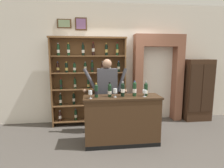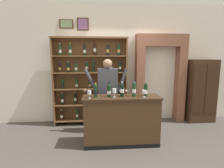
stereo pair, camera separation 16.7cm
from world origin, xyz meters
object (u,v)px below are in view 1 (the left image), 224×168
tasting_bottle_super_tuscan (110,90)px  wine_glass_spare (145,92)px  side_cabinet (198,90)px  tasting_counter (122,120)px  tasting_bottle_riserva (123,89)px  wine_glass_right (115,91)px  shopkeeper (107,88)px  wine_glass_left (90,93)px  tasting_bottle_bianco (146,89)px  tasting_bottle_grappa (135,89)px  tasting_bottle_vin_santo (96,91)px  wine_shelf (89,79)px

tasting_bottle_super_tuscan → wine_glass_spare: size_ratio=2.15×
side_cabinet → tasting_counter: side_cabinet is taller
tasting_counter → tasting_bottle_super_tuscan: tasting_bottle_super_tuscan is taller
tasting_bottle_super_tuscan → wine_glass_spare: (0.68, -0.09, -0.04)m
side_cabinet → tasting_counter: size_ratio=1.10×
tasting_bottle_super_tuscan → tasting_bottle_riserva: 0.26m
wine_glass_right → shopkeeper: bearing=98.5°
side_cabinet → tasting_bottle_super_tuscan: 2.80m
side_cabinet → wine_glass_left: size_ratio=11.18×
wine_glass_left → side_cabinet: bearing=22.7°
tasting_bottle_bianco → side_cabinet: bearing=31.5°
tasting_bottle_super_tuscan → tasting_bottle_grappa: tasting_bottle_grappa is taller
tasting_bottle_vin_santo → tasting_bottle_bianco: 0.99m
tasting_counter → tasting_bottle_super_tuscan: size_ratio=5.24×
side_cabinet → wine_glass_left: side_cabinet is taller
side_cabinet → tasting_bottle_vin_santo: side_cabinet is taller
tasting_bottle_grappa → wine_glass_spare: (0.18, -0.08, -0.05)m
shopkeeper → tasting_bottle_riserva: shopkeeper is taller
tasting_counter → side_cabinet: bearing=26.2°
tasting_bottle_bianco → wine_glass_right: tasting_bottle_bianco is taller
shopkeeper → tasting_bottle_grappa: bearing=-50.0°
wine_glass_left → tasting_counter: bearing=8.5°
tasting_counter → tasting_bottle_bianco: 0.79m
side_cabinet → wine_glass_spare: (-1.87, -1.21, 0.24)m
tasting_bottle_riserva → tasting_bottle_grappa: tasting_bottle_grappa is taller
shopkeeper → wine_glass_spare: (0.67, -0.66, 0.03)m
side_cabinet → tasting_bottle_riserva: size_ratio=5.63×
wine_shelf → tasting_bottle_bianco: (1.13, -1.17, -0.07)m
tasting_bottle_super_tuscan → side_cabinet: bearing=23.8°
tasting_bottle_grappa → tasting_bottle_riserva: bearing=178.3°
tasting_bottle_vin_santo → wine_glass_left: bearing=-145.2°
side_cabinet → tasting_bottle_grappa: (-2.06, -1.14, 0.30)m
tasting_bottle_super_tuscan → tasting_bottle_riserva: (0.26, -0.01, 0.01)m
tasting_bottle_vin_santo → wine_glass_right: 0.36m
wine_shelf → tasting_bottle_super_tuscan: size_ratio=7.65×
tasting_bottle_bianco → wine_glass_left: 1.11m
shopkeeper → tasting_bottle_grappa: shopkeeper is taller
wine_shelf → tasting_bottle_super_tuscan: (0.40, -1.17, -0.06)m
tasting_counter → wine_glass_left: wine_glass_left is taller
tasting_bottle_riserva → wine_glass_right: tasting_bottle_riserva is taller
tasting_counter → wine_glass_spare: 0.73m
tasting_bottle_riserva → tasting_bottle_grappa: size_ratio=0.97×
tasting_bottle_bianco → wine_glass_spare: tasting_bottle_bianco is taller
wine_shelf → wine_glass_right: bearing=-67.9°
wine_shelf → side_cabinet: size_ratio=1.33×
wine_shelf → tasting_counter: 1.52m
tasting_bottle_vin_santo → tasting_bottle_riserva: size_ratio=0.95×
wine_shelf → tasting_bottle_super_tuscan: bearing=-71.0°
shopkeeper → side_cabinet: bearing=12.2°
tasting_counter → wine_glass_spare: wine_glass_spare is taller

